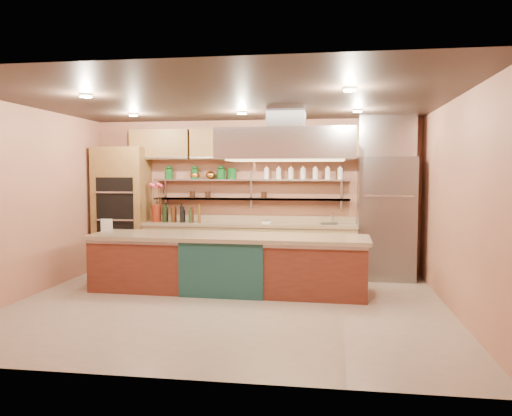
% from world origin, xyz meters
% --- Properties ---
extents(floor, '(6.00, 5.00, 0.02)m').
position_xyz_m(floor, '(0.00, 0.00, -0.01)').
color(floor, gray).
rests_on(floor, ground).
extents(ceiling, '(6.00, 5.00, 0.02)m').
position_xyz_m(ceiling, '(0.00, 0.00, 2.80)').
color(ceiling, black).
rests_on(ceiling, wall_back).
extents(wall_back, '(6.00, 0.04, 2.80)m').
position_xyz_m(wall_back, '(0.00, 2.50, 1.40)').
color(wall_back, '#A1664C').
rests_on(wall_back, floor).
extents(wall_front, '(6.00, 0.04, 2.80)m').
position_xyz_m(wall_front, '(0.00, -2.50, 1.40)').
color(wall_front, '#A1664C').
rests_on(wall_front, floor).
extents(wall_left, '(0.04, 5.00, 2.80)m').
position_xyz_m(wall_left, '(-3.00, 0.00, 1.40)').
color(wall_left, '#A1664C').
rests_on(wall_left, floor).
extents(wall_right, '(0.04, 5.00, 2.80)m').
position_xyz_m(wall_right, '(3.00, 0.00, 1.40)').
color(wall_right, '#A1664C').
rests_on(wall_right, floor).
extents(oven_stack, '(0.95, 0.64, 2.30)m').
position_xyz_m(oven_stack, '(-2.45, 2.18, 1.15)').
color(oven_stack, brown).
rests_on(oven_stack, floor).
extents(refrigerator, '(0.95, 0.72, 2.10)m').
position_xyz_m(refrigerator, '(2.35, 2.14, 1.05)').
color(refrigerator, gray).
rests_on(refrigerator, floor).
extents(back_counter, '(3.84, 0.64, 0.93)m').
position_xyz_m(back_counter, '(-0.05, 2.20, 0.47)').
color(back_counter, tan).
rests_on(back_counter, floor).
extents(wall_shelf_lower, '(3.60, 0.26, 0.03)m').
position_xyz_m(wall_shelf_lower, '(-0.05, 2.37, 1.35)').
color(wall_shelf_lower, '#ACAEB3').
rests_on(wall_shelf_lower, wall_back).
extents(wall_shelf_upper, '(3.60, 0.26, 0.03)m').
position_xyz_m(wall_shelf_upper, '(-0.05, 2.37, 1.70)').
color(wall_shelf_upper, '#ACAEB3').
rests_on(wall_shelf_upper, wall_back).
extents(upper_cabinets, '(4.60, 0.36, 0.55)m').
position_xyz_m(upper_cabinets, '(0.00, 2.32, 2.35)').
color(upper_cabinets, brown).
rests_on(upper_cabinets, wall_back).
extents(range_hood, '(2.00, 1.00, 0.45)m').
position_xyz_m(range_hood, '(0.74, 0.79, 2.25)').
color(range_hood, '#ACAEB3').
rests_on(range_hood, ceiling).
extents(ceiling_downlights, '(4.00, 2.80, 0.02)m').
position_xyz_m(ceiling_downlights, '(0.00, 0.20, 2.77)').
color(ceiling_downlights, '#FFE5A5').
rests_on(ceiling_downlights, ceiling).
extents(island, '(4.22, 1.03, 0.87)m').
position_xyz_m(island, '(-0.16, 0.79, 0.44)').
color(island, maroon).
rests_on(island, floor).
extents(flower_vase, '(0.19, 0.19, 0.32)m').
position_xyz_m(flower_vase, '(-1.78, 2.15, 1.09)').
color(flower_vase, '#5C1A0D').
rests_on(flower_vase, back_counter).
extents(oil_bottle_cluster, '(0.79, 0.30, 0.25)m').
position_xyz_m(oil_bottle_cluster, '(-1.27, 2.15, 1.05)').
color(oil_bottle_cluster, black).
rests_on(oil_bottle_cluster, back_counter).
extents(kitchen_scale, '(0.16, 0.13, 0.08)m').
position_xyz_m(kitchen_scale, '(0.27, 2.15, 0.97)').
color(kitchen_scale, silver).
rests_on(kitchen_scale, back_counter).
extents(bar_faucet, '(0.04, 0.04, 0.22)m').
position_xyz_m(bar_faucet, '(1.44, 2.25, 1.04)').
color(bar_faucet, white).
rests_on(bar_faucet, back_counter).
extents(copper_kettle, '(0.23, 0.23, 0.14)m').
position_xyz_m(copper_kettle, '(-0.80, 2.37, 1.79)').
color(copper_kettle, '#BF772C').
rests_on(copper_kettle, wall_shelf_upper).
extents(green_canister, '(0.20, 0.20, 0.20)m').
position_xyz_m(green_canister, '(-0.39, 2.37, 1.81)').
color(green_canister, '#0E4517').
rests_on(green_canister, wall_shelf_upper).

